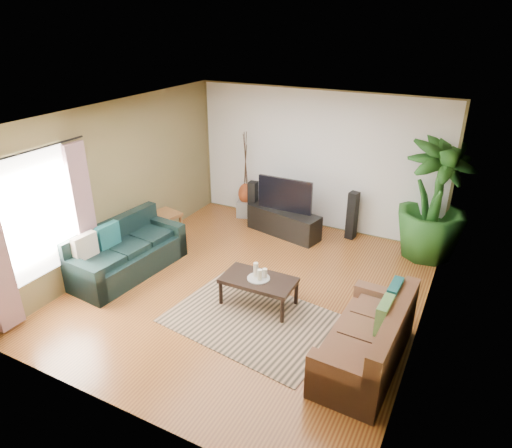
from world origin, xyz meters
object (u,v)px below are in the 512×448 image
Objects in this scene: sofa_right at (366,335)px; coffee_table at (259,291)px; television at (285,195)px; pedestal at (246,208)px; tv_stand at (284,222)px; potted_plant at (434,200)px; sofa_left at (127,249)px; vase at (246,194)px; speaker_right at (352,215)px; speaker_left at (253,203)px; side_table at (165,227)px.

coffee_table is at bearing -104.62° from sofa_right.
television is at bearing 104.14° from coffee_table.
pedestal is (-1.08, 0.42, -0.64)m from television.
tv_stand is 1.17m from pedestal.
coffee_table is at bearing -74.71° from television.
potted_plant is at bearing 20.42° from tv_stand.
sofa_left reaches higher than vase.
sofa_left is 2.12× the size of speaker_right.
television is 1.20× the size of speaker_left.
speaker_left is 1.99m from speaker_right.
pedestal is at bearing 178.80° from potted_plant.
vase reaches higher than tv_stand.
coffee_table is 2.43m from tv_stand.
pedestal is at bearing -131.53° from sofa_right.
side_table is (-0.20, 1.25, -0.16)m from sofa_left.
coffee_table is (-1.72, 0.53, -0.21)m from sofa_right.
tv_stand is at bearing 104.27° from coffee_table.
speaker_left reaches higher than sofa_right.
television reaches higher than vase.
speaker_left is (-0.76, 0.16, 0.20)m from tv_stand.
pedestal is at bearing -6.77° from sofa_left.
sofa_right is at bearing -18.15° from coffee_table.
television is at bearing -13.67° from speaker_left.
vase is at bearing 158.56° from television.
side_table is (-4.50, -1.62, -0.78)m from potted_plant.
tv_stand is at bearing -172.01° from potted_plant.
speaker_right is 1.51m from potted_plant.
coffee_table is at bearing -62.16° from tv_stand.
speaker_left is 2.04× the size of vase.
tv_stand is 3.36× the size of vase.
speaker_right is 2.10× the size of vase.
side_table is at bearing -160.23° from potted_plant.
television reaches higher than sofa_left.
sofa_left is 3.07m from television.
potted_plant is (4.30, 2.87, 0.63)m from sofa_left.
speaker_left is (-3.12, 3.03, 0.03)m from sofa_right.
speaker_left reaches higher than vase.
television is 2.02× the size of side_table.
potted_plant is 6.11× the size of pedestal.
sofa_left is 5.21m from potted_plant.
vase is at bearing 64.16° from side_table.
speaker_left is at bearing 118.14° from coffee_table.
television is (-0.65, 2.36, 0.60)m from coffee_table.
speaker_right is at bearing 32.45° from tv_stand.
sofa_left is at bearing -101.85° from vase.
sofa_right is 5.17× the size of pedestal.
speaker_right is 3.55m from side_table.
sofa_left is 1.28m from side_table.
tv_stand is 1.31m from speaker_right.
sofa_left is at bearing -80.84° from side_table.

